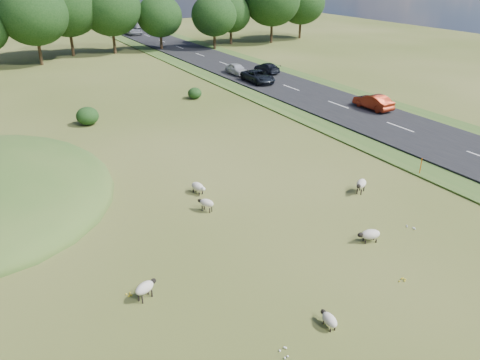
# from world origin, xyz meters

# --- Properties ---
(ground) EXTENTS (160.00, 160.00, 0.00)m
(ground) POSITION_xyz_m (0.00, 20.00, 0.00)
(ground) COLOR #3D4C17
(ground) RESTS_ON ground
(road) EXTENTS (8.00, 150.00, 0.25)m
(road) POSITION_xyz_m (20.00, 30.00, 0.12)
(road) COLOR black
(road) RESTS_ON ground
(treeline) EXTENTS (96.28, 14.66, 11.70)m
(treeline) POSITION_xyz_m (-1.06, 55.44, 6.57)
(treeline) COLOR black
(treeline) RESTS_ON ground
(shrubs) EXTENTS (23.19, 6.35, 1.58)m
(shrubs) POSITION_xyz_m (-4.04, 24.80, 0.73)
(shrubs) COLOR black
(shrubs) RESTS_ON ground
(marker_post) EXTENTS (0.06, 0.06, 1.20)m
(marker_post) POSITION_xyz_m (14.00, 0.64, 0.60)
(marker_post) COLOR #D8590C
(marker_post) RESTS_ON ground
(sheep_0) EXTENTS (0.85, 1.07, 0.76)m
(sheep_0) POSITION_xyz_m (-0.71, 3.13, 0.53)
(sheep_0) COLOR beige
(sheep_0) RESTS_ON ground
(sheep_1) EXTENTS (0.75, 1.27, 0.70)m
(sheep_1) POSITION_xyz_m (-0.15, 5.45, 0.44)
(sheep_1) COLOR beige
(sheep_1) RESTS_ON ground
(sheep_2) EXTENTS (0.52, 1.02, 0.58)m
(sheep_2) POSITION_xyz_m (-0.67, -7.71, 0.36)
(sheep_2) COLOR beige
(sheep_2) RESTS_ON ground
(sheep_3) EXTENTS (1.23, 0.96, 0.88)m
(sheep_3) POSITION_xyz_m (8.61, 0.55, 0.61)
(sheep_3) COLOR beige
(sheep_3) RESTS_ON ground
(sheep_4) EXTENTS (1.27, 0.81, 0.70)m
(sheep_4) POSITION_xyz_m (5.07, -3.92, 0.44)
(sheep_4) COLOR beige
(sheep_4) RESTS_ON ground
(sheep_5) EXTENTS (1.16, 0.83, 0.81)m
(sheep_5) POSITION_xyz_m (-6.31, -2.55, 0.57)
(sheep_5) COLOR beige
(sheep_5) RESTS_ON ground
(car_0) EXTENTS (1.58, 3.94, 1.34)m
(car_0) POSITION_xyz_m (18.10, 33.11, 0.92)
(car_0) COLOR silver
(car_0) RESTS_ON road
(car_1) EXTENTS (2.30, 4.98, 1.38)m
(car_1) POSITION_xyz_m (18.10, 28.07, 0.94)
(car_1) COLOR black
(car_1) RESTS_ON road
(car_3) EXTENTS (2.48, 5.38, 1.50)m
(car_3) POSITION_xyz_m (18.10, 74.67, 1.00)
(car_3) COLOR #9B9DA3
(car_3) RESTS_ON road
(car_4) EXTENTS (1.95, 4.81, 1.40)m
(car_4) POSITION_xyz_m (21.90, 84.39, 0.95)
(car_4) COLOR #ACB0B4
(car_4) RESTS_ON road
(car_5) EXTENTS (1.47, 4.22, 1.39)m
(car_5) POSITION_xyz_m (21.90, 13.24, 0.95)
(car_5) COLOR maroon
(car_5) RESTS_ON road
(car_6) EXTENTS (1.73, 4.26, 1.24)m
(car_6) POSITION_xyz_m (21.90, 32.07, 0.87)
(car_6) COLOR black
(car_6) RESTS_ON road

